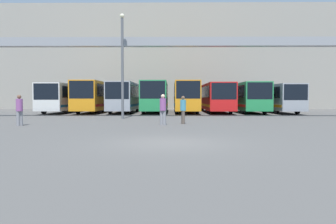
{
  "coord_description": "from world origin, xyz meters",
  "views": [
    {
      "loc": [
        0.1,
        -11.71,
        1.63
      ],
      "look_at": [
        -0.22,
        18.57,
        0.3
      ],
      "focal_mm": 35.0,
      "sensor_mm": 36.0,
      "label": 1
    }
  ],
  "objects_px": {
    "bus_slot_7": "(277,97)",
    "lamp_post": "(122,62)",
    "bus_slot_5": "(215,96)",
    "pedestrian_near_left": "(183,109)",
    "bus_slot_0": "(64,96)",
    "pedestrian_far_center": "(19,109)",
    "bus_slot_3": "(156,95)",
    "pedestrian_mid_right": "(163,109)",
    "bus_slot_4": "(186,95)",
    "bus_slot_2": "(125,96)",
    "bus_slot_1": "(96,95)",
    "bus_slot_6": "(247,96)"
  },
  "relations": [
    {
      "from": "pedestrian_far_center",
      "to": "lamp_post",
      "type": "xyz_separation_m",
      "value": [
        5.03,
        6.38,
        3.43
      ]
    },
    {
      "from": "bus_slot_2",
      "to": "pedestrian_near_left",
      "type": "xyz_separation_m",
      "value": [
        5.78,
        -15.04,
        -0.92
      ]
    },
    {
      "from": "pedestrian_near_left",
      "to": "lamp_post",
      "type": "bearing_deg",
      "value": -149.08
    },
    {
      "from": "bus_slot_2",
      "to": "bus_slot_6",
      "type": "bearing_deg",
      "value": 0.12
    },
    {
      "from": "bus_slot_5",
      "to": "pedestrian_near_left",
      "type": "relative_size",
      "value": 6.97
    },
    {
      "from": "bus_slot_4",
      "to": "bus_slot_7",
      "type": "xyz_separation_m",
      "value": [
        9.91,
        -0.62,
        -0.18
      ]
    },
    {
      "from": "bus_slot_2",
      "to": "bus_slot_3",
      "type": "height_order",
      "value": "bus_slot_3"
    },
    {
      "from": "bus_slot_6",
      "to": "bus_slot_7",
      "type": "relative_size",
      "value": 0.98
    },
    {
      "from": "pedestrian_near_left",
      "to": "pedestrian_far_center",
      "type": "height_order",
      "value": "pedestrian_far_center"
    },
    {
      "from": "bus_slot_0",
      "to": "bus_slot_3",
      "type": "height_order",
      "value": "bus_slot_3"
    },
    {
      "from": "bus_slot_4",
      "to": "pedestrian_far_center",
      "type": "relative_size",
      "value": 6.54
    },
    {
      "from": "bus_slot_2",
      "to": "pedestrian_mid_right",
      "type": "distance_m",
      "value": 16.7
    },
    {
      "from": "bus_slot_3",
      "to": "pedestrian_far_center",
      "type": "height_order",
      "value": "bus_slot_3"
    },
    {
      "from": "bus_slot_1",
      "to": "bus_slot_4",
      "type": "relative_size",
      "value": 1.01
    },
    {
      "from": "bus_slot_3",
      "to": "pedestrian_near_left",
      "type": "distance_m",
      "value": 16.36
    },
    {
      "from": "bus_slot_5",
      "to": "pedestrian_far_center",
      "type": "distance_m",
      "value": 22.2
    },
    {
      "from": "bus_slot_0",
      "to": "bus_slot_3",
      "type": "relative_size",
      "value": 0.83
    },
    {
      "from": "bus_slot_3",
      "to": "bus_slot_6",
      "type": "distance_m",
      "value": 9.97
    },
    {
      "from": "bus_slot_2",
      "to": "pedestrian_mid_right",
      "type": "xyz_separation_m",
      "value": [
        4.55,
        -16.04,
        -0.86
      ]
    },
    {
      "from": "bus_slot_1",
      "to": "pedestrian_near_left",
      "type": "xyz_separation_m",
      "value": [
        9.08,
        -15.89,
        -0.98
      ]
    },
    {
      "from": "bus_slot_7",
      "to": "pedestrian_far_center",
      "type": "height_order",
      "value": "bus_slot_7"
    },
    {
      "from": "bus_slot_5",
      "to": "pedestrian_near_left",
      "type": "height_order",
      "value": "bus_slot_5"
    },
    {
      "from": "pedestrian_far_center",
      "to": "lamp_post",
      "type": "height_order",
      "value": "lamp_post"
    },
    {
      "from": "bus_slot_2",
      "to": "bus_slot_3",
      "type": "distance_m",
      "value": 3.48
    },
    {
      "from": "bus_slot_3",
      "to": "bus_slot_2",
      "type": "bearing_deg",
      "value": -161.61
    },
    {
      "from": "bus_slot_7",
      "to": "pedestrian_mid_right",
      "type": "bearing_deg",
      "value": -126.46
    },
    {
      "from": "bus_slot_0",
      "to": "bus_slot_6",
      "type": "height_order",
      "value": "bus_slot_6"
    },
    {
      "from": "bus_slot_5",
      "to": "bus_slot_4",
      "type": "bearing_deg",
      "value": -177.09
    },
    {
      "from": "bus_slot_7",
      "to": "lamp_post",
      "type": "bearing_deg",
      "value": -145.91
    },
    {
      "from": "bus_slot_4",
      "to": "bus_slot_7",
      "type": "relative_size",
      "value": 1.12
    },
    {
      "from": "lamp_post",
      "to": "bus_slot_2",
      "type": "bearing_deg",
      "value": 97.21
    },
    {
      "from": "pedestrian_mid_right",
      "to": "lamp_post",
      "type": "relative_size",
      "value": 0.23
    },
    {
      "from": "bus_slot_0",
      "to": "pedestrian_far_center",
      "type": "distance_m",
      "value": 16.87
    },
    {
      "from": "bus_slot_3",
      "to": "bus_slot_7",
      "type": "height_order",
      "value": "bus_slot_3"
    },
    {
      "from": "bus_slot_2",
      "to": "bus_slot_5",
      "type": "xyz_separation_m",
      "value": [
        9.91,
        0.94,
        -0.04
      ]
    },
    {
      "from": "bus_slot_3",
      "to": "pedestrian_mid_right",
      "type": "xyz_separation_m",
      "value": [
        1.25,
        -17.14,
        -0.92
      ]
    },
    {
      "from": "bus_slot_2",
      "to": "bus_slot_5",
      "type": "distance_m",
      "value": 9.96
    },
    {
      "from": "bus_slot_2",
      "to": "pedestrian_far_center",
      "type": "bearing_deg",
      "value": -102.77
    },
    {
      "from": "bus_slot_0",
      "to": "lamp_post",
      "type": "relative_size",
      "value": 1.28
    },
    {
      "from": "bus_slot_3",
      "to": "bus_slot_7",
      "type": "xyz_separation_m",
      "value": [
        13.22,
        -0.95,
        -0.17
      ]
    },
    {
      "from": "bus_slot_5",
      "to": "lamp_post",
      "type": "bearing_deg",
      "value": -127.85
    },
    {
      "from": "bus_slot_0",
      "to": "pedestrian_near_left",
      "type": "xyz_separation_m",
      "value": [
        12.38,
        -15.11,
        -0.85
      ]
    },
    {
      "from": "bus_slot_7",
      "to": "lamp_post",
      "type": "relative_size",
      "value": 1.3
    },
    {
      "from": "bus_slot_1",
      "to": "bus_slot_7",
      "type": "xyz_separation_m",
      "value": [
        19.82,
        -0.7,
        -0.18
      ]
    },
    {
      "from": "bus_slot_0",
      "to": "bus_slot_5",
      "type": "relative_size",
      "value": 0.86
    },
    {
      "from": "bus_slot_5",
      "to": "pedestrian_far_center",
      "type": "bearing_deg",
      "value": -128.0
    },
    {
      "from": "bus_slot_3",
      "to": "pedestrian_mid_right",
      "type": "relative_size",
      "value": 6.76
    },
    {
      "from": "bus_slot_7",
      "to": "pedestrian_near_left",
      "type": "bearing_deg",
      "value": -125.26
    },
    {
      "from": "bus_slot_4",
      "to": "lamp_post",
      "type": "xyz_separation_m",
      "value": [
        -5.32,
        -10.93,
        2.49
      ]
    },
    {
      "from": "bus_slot_3",
      "to": "bus_slot_7",
      "type": "bearing_deg",
      "value": -4.1
    }
  ]
}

